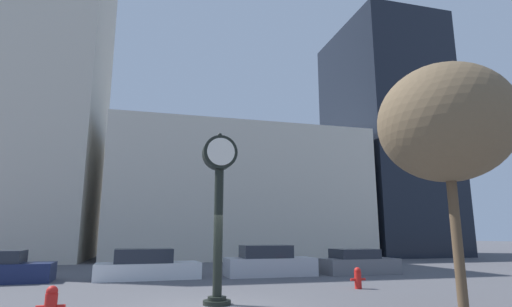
{
  "coord_description": "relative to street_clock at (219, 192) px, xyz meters",
  "views": [
    {
      "loc": [
        -1.73,
        -11.14,
        1.93
      ],
      "look_at": [
        4.11,
        10.8,
        6.56
      ],
      "focal_mm": 28.0,
      "sensor_mm": 36.0,
      "label": 1
    }
  ],
  "objects": [
    {
      "name": "building_storefront_row",
      "position": [
        5.43,
        23.41,
        2.22
      ],
      "size": [
        21.26,
        12.0,
        10.77
      ],
      "color": "beige",
      "rests_on": "ground_plane"
    },
    {
      "name": "building_tall_tower",
      "position": [
        -14.12,
        23.41,
        11.14
      ],
      "size": [
        15.44,
        12.0,
        28.62
      ],
      "color": "beige",
      "rests_on": "ground_plane"
    },
    {
      "name": "building_glass_modern",
      "position": [
        21.05,
        23.41,
        8.47
      ],
      "size": [
        8.86,
        12.0,
        23.27
      ],
      "color": "black",
      "rests_on": "ground_plane"
    },
    {
      "name": "car_silver",
      "position": [
        3.71,
        7.24,
        -2.56
      ],
      "size": [
        4.25,
        1.78,
        1.43
      ],
      "rotation": [
        0.0,
        0.0,
        0.0
      ],
      "color": "#BCBCC1",
      "rests_on": "ground_plane"
    },
    {
      "name": "street_clock",
      "position": [
        0.0,
        0.0,
        0.0
      ],
      "size": [
        1.02,
        0.79,
        4.99
      ],
      "color": "black",
      "rests_on": "ground_plane"
    },
    {
      "name": "fire_hydrant_near",
      "position": [
        5.54,
        2.02,
        -2.78
      ],
      "size": [
        0.58,
        0.25,
        0.76
      ],
      "color": "red",
      "rests_on": "ground_plane"
    },
    {
      "name": "fire_hydrant_far",
      "position": [
        -4.0,
        -1.47,
        -2.76
      ],
      "size": [
        0.61,
        0.26,
        0.81
      ],
      "color": "red",
      "rests_on": "ground_plane"
    },
    {
      "name": "bare_tree",
      "position": [
        5.2,
        -3.52,
        1.54
      ],
      "size": [
        3.35,
        3.35,
        6.23
      ],
      "color": "brown",
      "rests_on": "ground_plane"
    },
    {
      "name": "car_white",
      "position": [
        -1.95,
        7.33,
        -2.62
      ],
      "size": [
        4.61,
        2.03,
        1.32
      ],
      "rotation": [
        0.0,
        0.0,
        0.05
      ],
      "color": "silver",
      "rests_on": "ground_plane"
    },
    {
      "name": "car_grey",
      "position": [
        8.4,
        7.2,
        -2.65
      ],
      "size": [
        3.88,
        2.01,
        1.22
      ],
      "rotation": [
        0.0,
        0.0,
        0.03
      ],
      "color": "slate",
      "rests_on": "ground_plane"
    }
  ]
}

